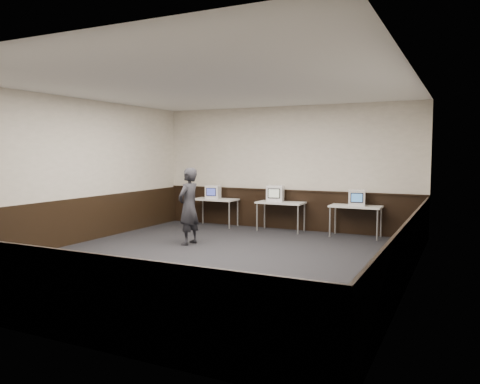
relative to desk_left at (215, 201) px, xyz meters
name	(u,v)px	position (x,y,z in m)	size (l,w,h in m)	color
floor	(211,260)	(1.90, -3.60, -0.68)	(8.00, 8.00, 0.00)	black
ceiling	(210,87)	(1.90, -3.60, 2.52)	(8.00, 8.00, 0.00)	white
back_wall	(286,168)	(1.90, 0.40, 0.92)	(7.00, 7.00, 0.00)	beige
front_wall	(27,191)	(1.90, -7.60, 0.92)	(7.00, 7.00, 0.00)	beige
left_wall	(70,171)	(-1.60, -3.60, 0.92)	(8.00, 8.00, 0.00)	beige
right_wall	(412,180)	(5.40, -3.60, 0.92)	(8.00, 8.00, 0.00)	beige
wainscot_back	(286,210)	(1.90, 0.38, -0.18)	(6.98, 0.04, 1.00)	black
wainscot_front	(33,290)	(1.90, -7.58, -0.18)	(6.98, 0.04, 1.00)	black
wainscot_left	(73,222)	(-1.58, -3.60, -0.18)	(0.04, 7.98, 1.00)	black
wainscot_right	(408,251)	(5.38, -3.60, -0.18)	(0.04, 7.98, 1.00)	black
wainscot_rail	(286,190)	(1.90, 0.36, 0.34)	(6.98, 0.06, 0.04)	black
desk_left	(215,201)	(0.00, 0.00, 0.00)	(1.20, 0.60, 0.75)	silver
desk_center	(281,205)	(1.90, 0.00, 0.00)	(1.20, 0.60, 0.75)	silver
desk_right	(356,209)	(3.80, 0.00, 0.00)	(1.20, 0.60, 0.75)	silver
emac_left	(213,192)	(-0.05, -0.04, 0.25)	(0.44, 0.45, 0.36)	white
emac_center	(275,193)	(1.74, 0.03, 0.28)	(0.50, 0.51, 0.41)	white
emac_right	(357,198)	(3.82, -0.02, 0.26)	(0.46, 0.47, 0.38)	white
person	(189,206)	(0.72, -2.50, 0.16)	(0.61, 0.40, 1.68)	black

